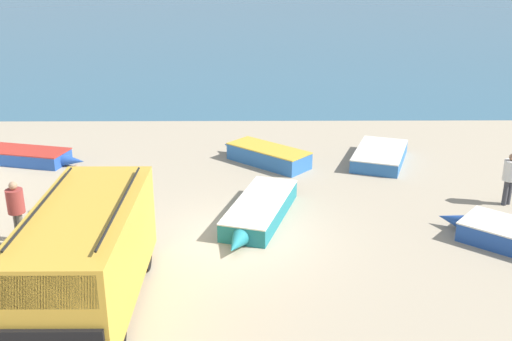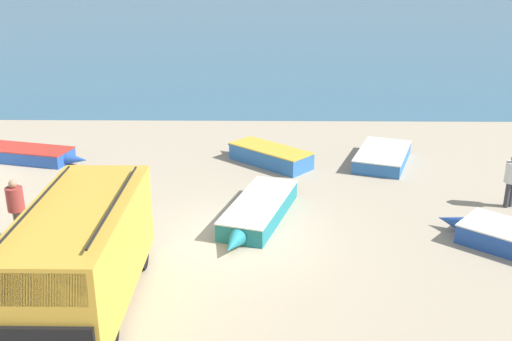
{
  "view_description": "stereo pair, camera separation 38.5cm",
  "coord_description": "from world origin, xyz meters",
  "px_view_note": "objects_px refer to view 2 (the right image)",
  "views": [
    {
      "loc": [
        0.36,
        -14.82,
        7.41
      ],
      "look_at": [
        0.51,
        2.61,
        1.0
      ],
      "focal_mm": 42.0,
      "sensor_mm": 36.0,
      "label": 1
    },
    {
      "loc": [
        0.75,
        -14.82,
        7.41
      ],
      "look_at": [
        0.51,
        2.61,
        1.0
      ],
      "focal_mm": 42.0,
      "sensor_mm": 36.0,
      "label": 2
    }
  ],
  "objects_px": {
    "parked_van": "(81,252)",
    "fishing_rowboat_0": "(267,155)",
    "fisherman_0": "(16,204)",
    "fisherman_1": "(79,184)",
    "fishing_rowboat_4": "(383,156)",
    "fishing_rowboat_2": "(258,211)",
    "fishing_rowboat_1": "(26,154)",
    "fisherman_2": "(512,176)"
  },
  "relations": [
    {
      "from": "fishing_rowboat_0",
      "to": "fishing_rowboat_2",
      "type": "xyz_separation_m",
      "value": [
        -0.3,
        -5.0,
        -0.04
      ]
    },
    {
      "from": "fishing_rowboat_0",
      "to": "fisherman_0",
      "type": "xyz_separation_m",
      "value": [
        -6.8,
        -6.29,
        0.71
      ]
    },
    {
      "from": "parked_van",
      "to": "fisherman_1",
      "type": "xyz_separation_m",
      "value": [
        -1.5,
        4.85,
        -0.33
      ]
    },
    {
      "from": "fishing_rowboat_1",
      "to": "fisherman_2",
      "type": "height_order",
      "value": "fisherman_2"
    },
    {
      "from": "parked_van",
      "to": "fishing_rowboat_0",
      "type": "height_order",
      "value": "parked_van"
    },
    {
      "from": "fishing_rowboat_2",
      "to": "fishing_rowboat_1",
      "type": "bearing_deg",
      "value": -103.62
    },
    {
      "from": "fishing_rowboat_0",
      "to": "fishing_rowboat_2",
      "type": "relative_size",
      "value": 0.73
    },
    {
      "from": "fishing_rowboat_0",
      "to": "fishing_rowboat_4",
      "type": "height_order",
      "value": "fishing_rowboat_0"
    },
    {
      "from": "fishing_rowboat_2",
      "to": "fisherman_1",
      "type": "xyz_separation_m",
      "value": [
        -5.27,
        0.32,
        0.69
      ]
    },
    {
      "from": "fishing_rowboat_0",
      "to": "fishing_rowboat_1",
      "type": "height_order",
      "value": "fishing_rowboat_0"
    },
    {
      "from": "parked_van",
      "to": "fisherman_0",
      "type": "bearing_deg",
      "value": -139.63
    },
    {
      "from": "fishing_rowboat_4",
      "to": "parked_van",
      "type": "bearing_deg",
      "value": 158.8
    },
    {
      "from": "parked_van",
      "to": "fishing_rowboat_1",
      "type": "distance_m",
      "value": 10.96
    },
    {
      "from": "fishing_rowboat_4",
      "to": "fisherman_1",
      "type": "bearing_deg",
      "value": 135.7
    },
    {
      "from": "fishing_rowboat_0",
      "to": "fisherman_0",
      "type": "bearing_deg",
      "value": 84.13
    },
    {
      "from": "fisherman_2",
      "to": "fishing_rowboat_0",
      "type": "bearing_deg",
      "value": 36.43
    },
    {
      "from": "fisherman_0",
      "to": "fisherman_1",
      "type": "height_order",
      "value": "fisherman_0"
    },
    {
      "from": "parked_van",
      "to": "fisherman_1",
      "type": "bearing_deg",
      "value": -162.67
    },
    {
      "from": "fisherman_0",
      "to": "parked_van",
      "type": "bearing_deg",
      "value": -102.37
    },
    {
      "from": "fishing_rowboat_2",
      "to": "fisherman_0",
      "type": "xyz_separation_m",
      "value": [
        -6.5,
        -1.3,
        0.75
      ]
    },
    {
      "from": "fishing_rowboat_2",
      "to": "fisherman_1",
      "type": "relative_size",
      "value": 2.9
    },
    {
      "from": "fisherman_2",
      "to": "fisherman_1",
      "type": "bearing_deg",
      "value": 67.73
    },
    {
      "from": "fishing_rowboat_2",
      "to": "fisherman_2",
      "type": "height_order",
      "value": "fisherman_2"
    },
    {
      "from": "fishing_rowboat_2",
      "to": "fishing_rowboat_4",
      "type": "height_order",
      "value": "fishing_rowboat_2"
    },
    {
      "from": "fishing_rowboat_1",
      "to": "fisherman_2",
      "type": "xyz_separation_m",
      "value": [
        16.46,
        -4.11,
        0.75
      ]
    },
    {
      "from": "fisherman_1",
      "to": "fishing_rowboat_1",
      "type": "bearing_deg",
      "value": 108.71
    },
    {
      "from": "fisherman_0",
      "to": "fisherman_1",
      "type": "distance_m",
      "value": 2.03
    },
    {
      "from": "fishing_rowboat_4",
      "to": "fisherman_1",
      "type": "relative_size",
      "value": 2.46
    },
    {
      "from": "parked_van",
      "to": "fishing_rowboat_1",
      "type": "bearing_deg",
      "value": -152.6
    },
    {
      "from": "fishing_rowboat_1",
      "to": "fishing_rowboat_0",
      "type": "bearing_deg",
      "value": 12.92
    },
    {
      "from": "parked_van",
      "to": "fisherman_0",
      "type": "distance_m",
      "value": 4.24
    },
    {
      "from": "fishing_rowboat_4",
      "to": "fisherman_0",
      "type": "relative_size",
      "value": 2.31
    },
    {
      "from": "fishing_rowboat_0",
      "to": "fishing_rowboat_1",
      "type": "distance_m",
      "value": 9.07
    },
    {
      "from": "parked_van",
      "to": "fisherman_0",
      "type": "relative_size",
      "value": 3.1
    },
    {
      "from": "parked_van",
      "to": "fisherman_1",
      "type": "height_order",
      "value": "parked_van"
    },
    {
      "from": "fishing_rowboat_0",
      "to": "fisherman_0",
      "type": "relative_size",
      "value": 2.0
    },
    {
      "from": "parked_van",
      "to": "fishing_rowboat_2",
      "type": "distance_m",
      "value": 5.98
    },
    {
      "from": "fishing_rowboat_4",
      "to": "fisherman_2",
      "type": "bearing_deg",
      "value": -123.14
    },
    {
      "from": "fishing_rowboat_1",
      "to": "fishing_rowboat_4",
      "type": "relative_size",
      "value": 1.17
    },
    {
      "from": "parked_van",
      "to": "fishing_rowboat_0",
      "type": "relative_size",
      "value": 1.55
    },
    {
      "from": "fishing_rowboat_2",
      "to": "fisherman_1",
      "type": "bearing_deg",
      "value": -76.58
    },
    {
      "from": "parked_van",
      "to": "fisherman_0",
      "type": "height_order",
      "value": "parked_van"
    }
  ]
}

